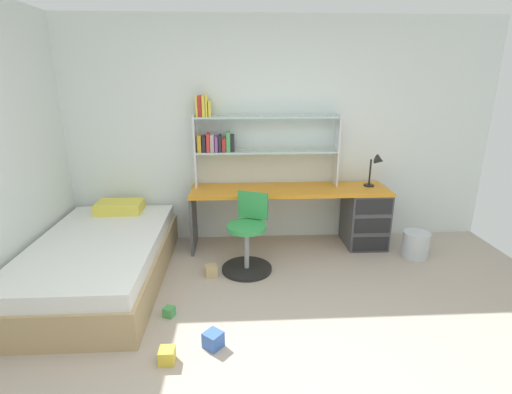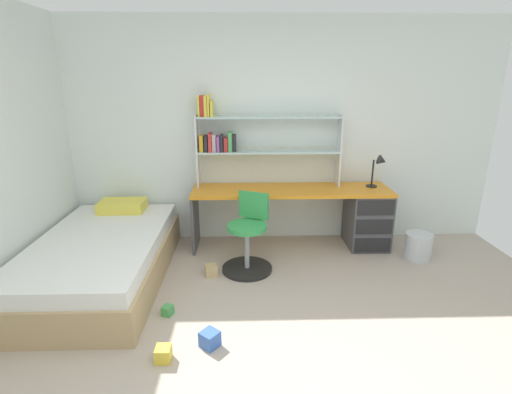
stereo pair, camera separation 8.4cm
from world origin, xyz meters
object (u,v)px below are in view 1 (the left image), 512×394
Objects in this scene: waste_bin at (416,245)px; toy_block_green_2 at (169,312)px; bookshelf_hutch at (244,136)px; toy_block_yellow_1 at (167,356)px; toy_block_natural_0 at (211,271)px; toy_block_blue_3 at (213,340)px; bed_platform at (100,260)px; swivel_chair at (248,241)px; desk at (341,212)px; desk_lamp at (377,165)px.

waste_bin is 2.74m from toy_block_green_2.
bookshelf_hutch is 19.74× the size of toy_block_green_2.
waste_bin is at bearing 31.55° from toy_block_yellow_1.
toy_block_natural_0 is 0.94× the size of toy_block_blue_3.
bed_platform reaches higher than toy_block_green_2.
swivel_chair is 9.57× the size of toy_block_green_2.
bookshelf_hutch is at bearing 73.70° from toy_block_yellow_1.
toy_block_yellow_1 is (-0.24, -1.20, -0.00)m from toy_block_natural_0.
bookshelf_hutch is (-1.12, 0.16, 0.87)m from desk.
bookshelf_hutch is 2.26m from waste_bin.
toy_block_green_2 is (-2.19, -1.37, -0.92)m from desk_lamp.
swivel_chair is at bearing 76.08° from toy_block_blue_3.
desk_lamp is 3.12m from bed_platform.
waste_bin is 2.27m from toy_block_natural_0.
bed_platform is (-1.44, -0.18, -0.09)m from swivel_chair.
toy_block_blue_3 reaches higher than toy_block_green_2.
bookshelf_hutch reaches higher than waste_bin.
toy_block_natural_0 is at bearing -154.98° from desk.
desk_lamp reaches higher than toy_block_blue_3.
desk_lamp is at bearing 133.60° from waste_bin.
desk is 0.67m from desk_lamp.
bed_platform is (-2.94, -0.76, -0.73)m from desk_lamp.
bed_platform reaches higher than toy_block_blue_3.
desk is at bearing 36.96° from toy_block_green_2.
desk reaches higher than bed_platform.
toy_block_yellow_1 is at bearing -54.55° from bed_platform.
bookshelf_hutch reaches higher than toy_block_natural_0.
swivel_chair is (-1.11, -0.56, -0.10)m from desk.
bed_platform is (-2.55, -0.73, -0.19)m from desk.
toy_block_blue_3 is (0.08, -1.06, 0.00)m from toy_block_natural_0.
bookshelf_hutch reaches higher than desk.
desk_lamp is 4.61× the size of toy_block_green_2.
toy_block_blue_3 is (0.39, -0.40, 0.02)m from toy_block_green_2.
desk is 1.24m from swivel_chair.
bookshelf_hutch is 1.98m from bed_platform.
waste_bin reaches higher than toy_block_natural_0.
toy_block_green_2 is (-1.80, -1.35, -0.37)m from desk.
bookshelf_hutch reaches higher than swivel_chair.
waste_bin is 3.48× the size of toy_block_green_2.
bed_platform is 18.88× the size of toy_block_yellow_1.
waste_bin is 2.92m from toy_block_yellow_1.
toy_block_yellow_1 is at bearing -101.12° from toy_block_natural_0.
desk_lamp is (0.39, 0.02, 0.55)m from desk.
desk is 1.10× the size of bed_platform.
waste_bin is at bearing 32.52° from toy_block_blue_3.
desk_lamp reaches higher than desk.
swivel_chair is (-1.50, -0.58, -0.65)m from desk_lamp.
toy_block_yellow_1 is (-0.60, -2.05, -1.23)m from bookshelf_hutch.
bed_platform is 24.64× the size of toy_block_green_2.
desk is 18.43× the size of toy_block_blue_3.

